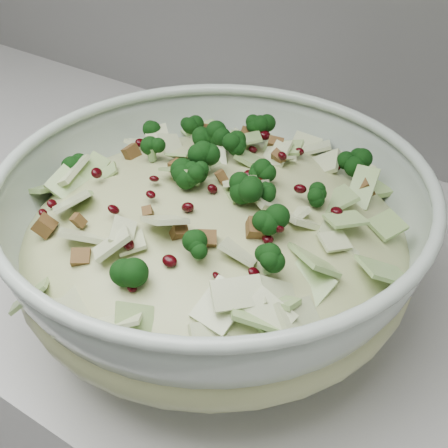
# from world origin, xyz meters

# --- Properties ---
(mixing_bowl) EXTENTS (0.53, 0.53, 0.16)m
(mixing_bowl) POSITION_xyz_m (-0.05, 1.60, 0.98)
(mixing_bowl) COLOR #A2B2A4
(mixing_bowl) RESTS_ON counter
(salad) EXTENTS (0.49, 0.49, 0.16)m
(salad) POSITION_xyz_m (-0.05, 1.60, 1.01)
(salad) COLOR #B0B67D
(salad) RESTS_ON mixing_bowl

